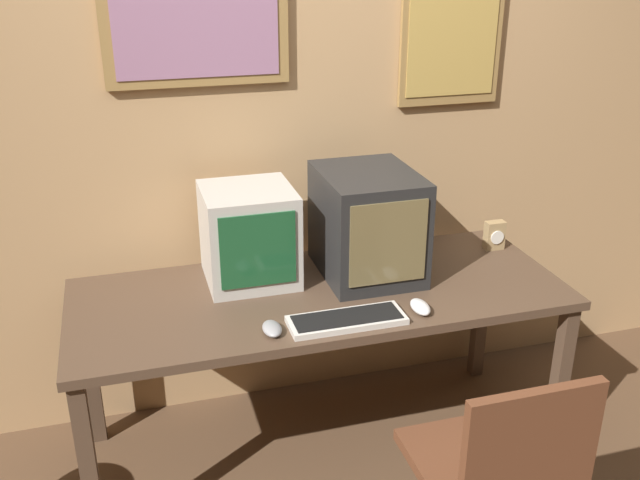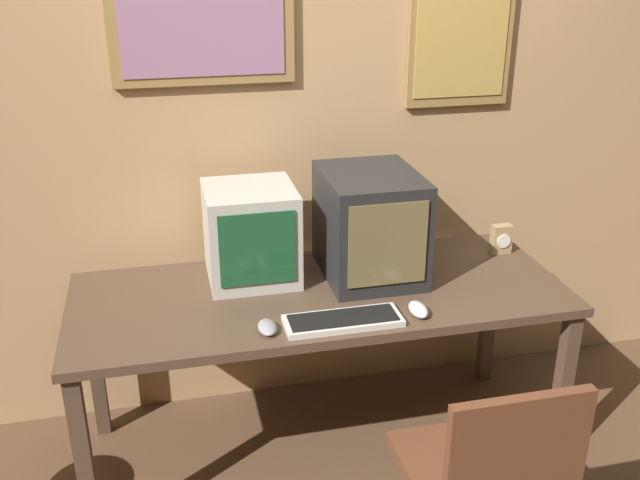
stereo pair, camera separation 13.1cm
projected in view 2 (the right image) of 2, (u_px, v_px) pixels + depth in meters
name	position (u px, v px, depth m)	size (l,w,h in m)	color
wall_back	(293.00, 120.00, 3.00)	(8.00, 0.08, 2.60)	tan
desk	(320.00, 307.00, 2.79)	(1.91, 0.75, 0.75)	#4C3828
monitor_left	(251.00, 233.00, 2.80)	(0.35, 0.36, 0.38)	#B7B2A8
monitor_right	(370.00, 225.00, 2.82)	(0.37, 0.46, 0.42)	black
keyboard_main	(343.00, 320.00, 2.52)	(0.42, 0.15, 0.03)	beige
mouse_near_keyboard	(418.00, 309.00, 2.58)	(0.06, 0.12, 0.04)	silver
mouse_far_corner	(267.00, 327.00, 2.47)	(0.07, 0.11, 0.03)	gray
desk_clock	(501.00, 239.00, 3.07)	(0.08, 0.05, 0.13)	#A38456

